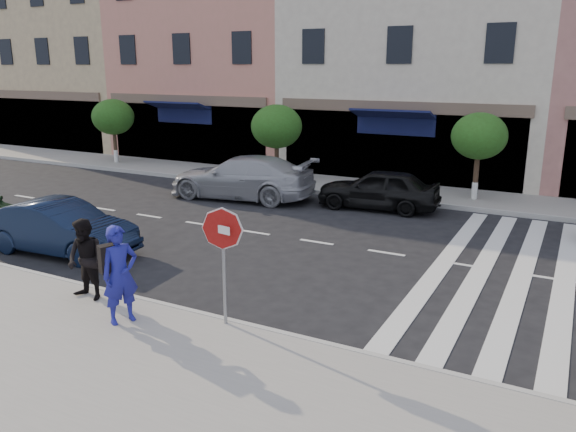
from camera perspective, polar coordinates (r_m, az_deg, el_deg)
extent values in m
plane|color=black|center=(12.24, -5.05, -7.69)|extent=(120.00, 120.00, 0.00)
cube|color=gray|center=(9.60, -17.62, -14.60)|extent=(60.00, 4.50, 0.15)
cube|color=gray|center=(21.87, 10.68, 2.48)|extent=(60.00, 3.00, 0.15)
cube|color=#CFB484|center=(38.68, -19.87, 16.03)|extent=(12.00, 9.00, 12.00)
cube|color=tan|center=(31.63, -5.56, 19.05)|extent=(10.00, 9.00, 14.00)
cube|color=beige|center=(27.30, 14.13, 16.20)|extent=(11.00, 9.00, 11.00)
cylinder|color=#473323|center=(28.84, -17.14, 6.87)|extent=(0.18, 0.18, 1.65)
cylinder|color=silver|center=(28.91, -17.06, 5.84)|extent=(0.20, 0.20, 0.60)
ellipsoid|color=#244C15|center=(28.69, -17.35, 9.59)|extent=(2.00, 2.00, 1.70)
cylinder|color=#473323|center=(23.44, -1.15, 5.74)|extent=(0.18, 0.18, 1.60)
cylinder|color=silver|center=(23.53, -1.15, 4.54)|extent=(0.20, 0.20, 0.60)
ellipsoid|color=#244C15|center=(23.26, -1.17, 9.08)|extent=(2.10, 2.10, 1.79)
cylinder|color=#473323|center=(20.84, 18.54, 3.95)|extent=(0.18, 0.18, 1.71)
cylinder|color=silver|center=(20.94, 18.42, 2.47)|extent=(0.20, 0.20, 0.60)
ellipsoid|color=#244C15|center=(20.64, 18.86, 7.70)|extent=(1.90, 1.90, 1.62)
cylinder|color=gray|center=(10.14, -6.50, -5.68)|extent=(0.07, 0.07, 1.98)
cylinder|color=white|center=(9.87, -6.67, -1.29)|extent=(0.77, 0.14, 0.78)
cylinder|color=#9E1411|center=(9.86, -6.73, -1.32)|extent=(0.72, 0.15, 0.72)
cube|color=white|center=(9.83, -6.83, -1.36)|extent=(0.40, 0.09, 0.14)
imported|color=navy|center=(10.62, -16.69, -5.72)|extent=(0.68, 0.79, 1.83)
imported|color=black|center=(11.88, -19.85, -4.21)|extent=(0.84, 0.67, 1.66)
imported|color=black|center=(15.59, -22.14, -1.12)|extent=(4.24, 1.76, 1.36)
imported|color=#A1A2A7|center=(20.61, -4.73, 3.95)|extent=(5.62, 2.80, 1.57)
imported|color=black|center=(19.22, 9.18, 2.73)|extent=(4.20, 1.98, 1.39)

